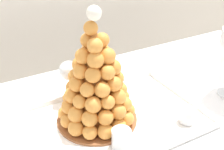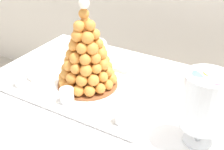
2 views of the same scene
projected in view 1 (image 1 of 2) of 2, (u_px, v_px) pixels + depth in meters
buffet_table at (164, 125)px, 1.14m from camera, size 1.45×0.87×0.73m
serving_tray at (102, 125)px, 0.98m from camera, size 0.66×0.39×0.02m
croquembouche at (96, 81)px, 0.92m from camera, size 0.26×0.26×0.38m
dessert_cup_mid_left at (121, 139)px, 0.87m from camera, size 0.06×0.06×0.06m
dessert_cup_centre at (187, 116)px, 0.98m from camera, size 0.05×0.05×0.05m
wine_glass at (69, 72)px, 1.04m from camera, size 0.07×0.07×0.16m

